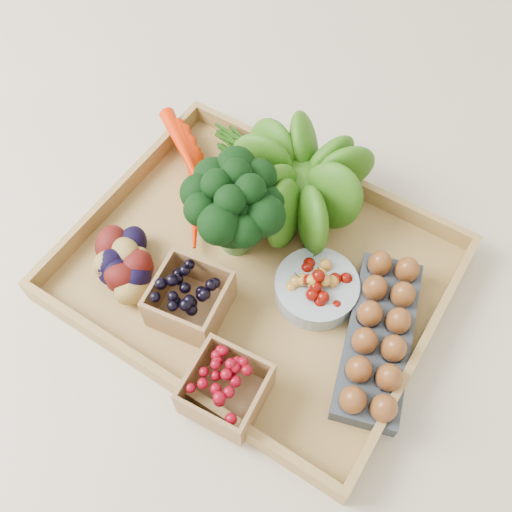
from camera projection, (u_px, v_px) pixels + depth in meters
The scene contains 10 objects.
ground at pixel (256, 276), 0.91m from camera, with size 4.00×4.00×0.00m, color beige.
tray at pixel (256, 273), 0.90m from camera, with size 0.55×0.45×0.01m, color #A78346.
carrots at pixel (195, 180), 0.96m from camera, with size 0.19×0.13×0.04m, color red, non-canonical shape.
lettuce at pixel (301, 175), 0.89m from camera, with size 0.16×0.16×0.16m, color #20480B.
broccoli at pixel (235, 222), 0.87m from camera, with size 0.16×0.16×0.12m, color black, non-canonical shape.
cherry_bowl at pixel (316, 288), 0.86m from camera, with size 0.13×0.13×0.03m, color #8C9EA5.
egg_carton at pixel (378, 338), 0.82m from camera, with size 0.09×0.26×0.03m, color #393F48.
potatoes at pixel (123, 263), 0.86m from camera, with size 0.13×0.13×0.08m, color #420C0A, non-canonical shape.
punnet_blackberry at pixel (190, 299), 0.83m from camera, with size 0.10×0.10×0.07m, color black.
punnet_raspberry at pixel (226, 389), 0.76m from camera, with size 0.10×0.10×0.07m, color maroon.
Camera 1 is at (0.24, -0.37, 0.79)m, focal length 40.00 mm.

